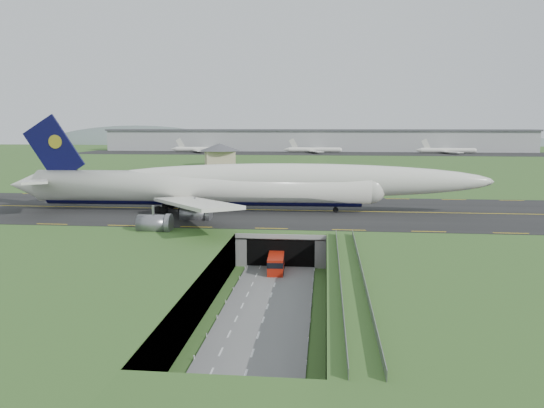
# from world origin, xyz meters

# --- Properties ---
(ground) EXTENTS (900.00, 900.00, 0.00)m
(ground) POSITION_xyz_m (0.00, 0.00, 0.00)
(ground) COLOR #305421
(ground) RESTS_ON ground
(airfield_deck) EXTENTS (800.00, 800.00, 6.00)m
(airfield_deck) POSITION_xyz_m (0.00, 0.00, 3.00)
(airfield_deck) COLOR gray
(airfield_deck) RESTS_ON ground
(trench_road) EXTENTS (12.00, 75.00, 0.20)m
(trench_road) POSITION_xyz_m (0.00, -7.50, 0.10)
(trench_road) COLOR slate
(trench_road) RESTS_ON ground
(taxiway) EXTENTS (800.00, 44.00, 0.18)m
(taxiway) POSITION_xyz_m (0.00, 33.00, 6.09)
(taxiway) COLOR black
(taxiway) RESTS_ON airfield_deck
(tunnel_portal) EXTENTS (17.00, 22.30, 6.00)m
(tunnel_portal) POSITION_xyz_m (0.00, 16.71, 3.33)
(tunnel_portal) COLOR gray
(tunnel_portal) RESTS_ON ground
(guideway) EXTENTS (3.00, 53.00, 7.05)m
(guideway) POSITION_xyz_m (11.00, -19.11, 5.32)
(guideway) COLOR #A8A8A3
(guideway) RESTS_ON ground
(jumbo_jet) EXTENTS (105.66, 65.92, 21.81)m
(jumbo_jet) POSITION_xyz_m (-11.61, 30.43, 11.89)
(jumbo_jet) COLOR silver
(jumbo_jet) RESTS_ON ground
(shuttle_tram) EXTENTS (3.04, 7.24, 2.91)m
(shuttle_tram) POSITION_xyz_m (-0.48, 4.54, 1.61)
(shuttle_tram) COLOR #AE1C0B
(shuttle_tram) RESTS_ON ground
(service_building) EXTENTS (23.78, 23.78, 10.36)m
(service_building) POSITION_xyz_m (-41.23, 159.54, 12.14)
(service_building) COLOR #C5B08E
(service_building) RESTS_ON ground
(cargo_terminal) EXTENTS (320.00, 67.00, 15.60)m
(cargo_terminal) POSITION_xyz_m (0.03, 299.41, 13.96)
(cargo_terminal) COLOR #B2B2B2
(cargo_terminal) RESTS_ON ground
(distant_hills) EXTENTS (700.00, 91.00, 60.00)m
(distant_hills) POSITION_xyz_m (64.38, 430.00, -4.00)
(distant_hills) COLOR #52635F
(distant_hills) RESTS_ON ground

